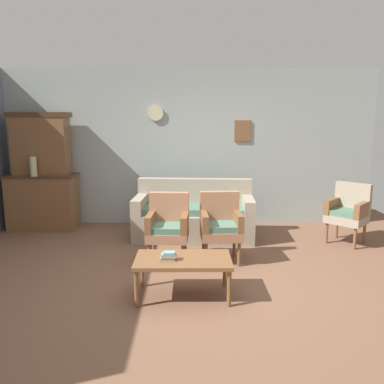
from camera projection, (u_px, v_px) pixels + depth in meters
name	position (u px, v px, depth m)	size (l,w,h in m)	color
ground_plane	(191.00, 282.00, 4.42)	(7.68, 7.68, 0.00)	brown
wall_back_with_decor	(191.00, 148.00, 6.75)	(6.40, 0.09, 2.70)	#939E99
side_cabinet	(43.00, 202.00, 6.53)	(1.16, 0.55, 0.93)	brown
cabinet_upper_hutch	(41.00, 143.00, 6.42)	(0.99, 0.38, 1.03)	brown
vase_on_cabinet	(33.00, 166.00, 6.23)	(0.11, 0.11, 0.33)	#B6B786
floral_couch	(194.00, 217.00, 6.06)	(1.89, 0.91, 0.90)	gray
armchair_by_doorway	(168.00, 225.00, 4.96)	(0.55, 0.52, 0.90)	#9E6B4C
armchair_row_middle	(221.00, 224.00, 5.02)	(0.54, 0.51, 0.90)	#9E6B4C
wingback_chair_by_fireplace	(348.00, 210.00, 5.75)	(0.71, 0.71, 0.90)	gray
coffee_table	(183.00, 262.00, 4.00)	(1.00, 0.56, 0.42)	brown
book_stack_on_table	(168.00, 256.00, 3.94)	(0.17, 0.11, 0.09)	gray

